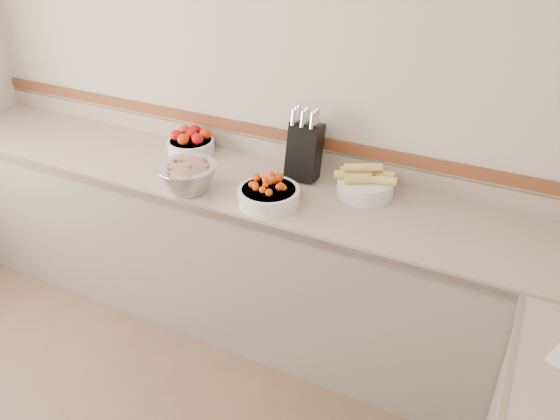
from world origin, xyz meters
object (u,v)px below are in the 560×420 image
at_px(tomato_bowl, 191,142).
at_px(corn_bowl, 365,184).
at_px(knife_block, 304,150).
at_px(cherry_tomato_bowl, 268,193).
at_px(rhubarb_bowl, 188,175).

relative_size(tomato_bowl, corn_bowl, 0.87).
bearing_deg(corn_bowl, tomato_bowl, 177.83).
bearing_deg(knife_block, cherry_tomato_bowl, -96.84).
bearing_deg(cherry_tomato_bowl, corn_bowl, 36.57).
height_order(knife_block, tomato_bowl, knife_block).
distance_m(cherry_tomato_bowl, rhubarb_bowl, 0.42).
height_order(cherry_tomato_bowl, corn_bowl, same).
xyz_separation_m(knife_block, tomato_bowl, (-0.70, -0.00, -0.10)).
xyz_separation_m(knife_block, cherry_tomato_bowl, (-0.04, -0.32, -0.10)).
bearing_deg(knife_block, tomato_bowl, -179.97).
relative_size(corn_bowl, rhubarb_bowl, 1.04).
distance_m(corn_bowl, rhubarb_bowl, 0.87).
bearing_deg(tomato_bowl, corn_bowl, -2.17).
bearing_deg(rhubarb_bowl, cherry_tomato_bowl, 9.00).
xyz_separation_m(tomato_bowl, cherry_tomato_bowl, (0.66, -0.32, -0.00)).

